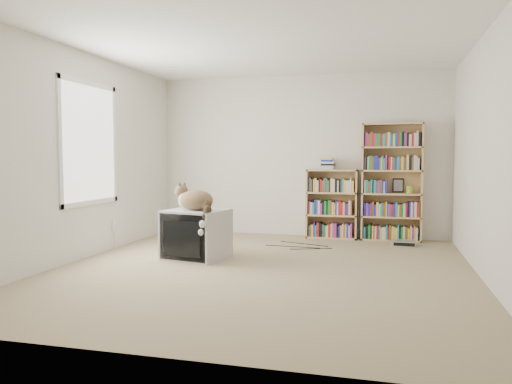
% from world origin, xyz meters
% --- Properties ---
extents(floor, '(4.50, 5.00, 0.01)m').
position_xyz_m(floor, '(0.00, 0.00, 0.00)').
color(floor, gray).
rests_on(floor, ground).
extents(wall_back, '(4.50, 0.02, 2.50)m').
position_xyz_m(wall_back, '(0.00, 2.50, 1.25)').
color(wall_back, beige).
rests_on(wall_back, floor).
extents(wall_front, '(4.50, 0.02, 2.50)m').
position_xyz_m(wall_front, '(0.00, -2.50, 1.25)').
color(wall_front, beige).
rests_on(wall_front, floor).
extents(wall_left, '(0.02, 5.00, 2.50)m').
position_xyz_m(wall_left, '(-2.25, 0.00, 1.25)').
color(wall_left, beige).
rests_on(wall_left, floor).
extents(wall_right, '(0.02, 5.00, 2.50)m').
position_xyz_m(wall_right, '(2.25, 0.00, 1.25)').
color(wall_right, beige).
rests_on(wall_right, floor).
extents(ceiling, '(4.50, 5.00, 0.02)m').
position_xyz_m(ceiling, '(0.00, 0.00, 2.50)').
color(ceiling, white).
rests_on(ceiling, wall_back).
extents(window, '(0.02, 1.22, 1.52)m').
position_xyz_m(window, '(-2.24, 0.20, 1.40)').
color(window, white).
rests_on(window, wall_left).
extents(crt_tv, '(0.79, 0.74, 0.59)m').
position_xyz_m(crt_tv, '(-0.92, 0.39, 0.29)').
color(crt_tv, '#AFAFB2').
rests_on(crt_tv, floor).
extents(cat, '(0.63, 0.63, 0.54)m').
position_xyz_m(cat, '(-0.88, 0.30, 0.68)').
color(cat, '#362516').
rests_on(cat, crt_tv).
extents(bookcase_tall, '(0.86, 0.30, 1.72)m').
position_xyz_m(bookcase_tall, '(1.38, 2.36, 0.82)').
color(bookcase_tall, tan).
rests_on(bookcase_tall, floor).
extents(bookcase_short, '(0.76, 0.30, 1.05)m').
position_xyz_m(bookcase_short, '(0.51, 2.36, 0.48)').
color(bookcase_short, tan).
rests_on(bookcase_short, floor).
extents(book_stack, '(0.21, 0.27, 0.17)m').
position_xyz_m(book_stack, '(0.45, 2.30, 1.13)').
color(book_stack, '#AB161C').
rests_on(book_stack, bookcase_short).
extents(green_mug, '(0.10, 0.10, 0.11)m').
position_xyz_m(green_mug, '(1.64, 2.34, 0.76)').
color(green_mug, olive).
rests_on(green_mug, bookcase_tall).
extents(framed_print, '(0.16, 0.05, 0.21)m').
position_xyz_m(framed_print, '(1.48, 2.44, 0.81)').
color(framed_print, black).
rests_on(framed_print, bookcase_tall).
extents(dvd_player, '(0.34, 0.26, 0.07)m').
position_xyz_m(dvd_player, '(1.55, 1.91, 0.04)').
color(dvd_player, '#A8A8AC').
rests_on(dvd_player, floor).
extents(wall_outlet, '(0.01, 0.08, 0.13)m').
position_xyz_m(wall_outlet, '(-2.24, 0.73, 0.32)').
color(wall_outlet, silver).
rests_on(wall_outlet, wall_left).
extents(floor_cables, '(1.20, 0.70, 0.01)m').
position_xyz_m(floor_cables, '(-0.09, 1.62, 0.00)').
color(floor_cables, black).
rests_on(floor_cables, floor).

